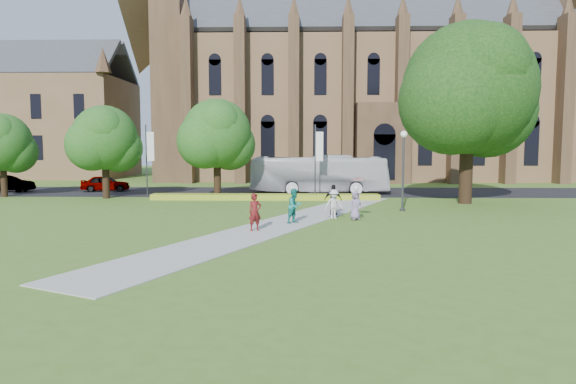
{
  "coord_description": "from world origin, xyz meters",
  "views": [
    {
      "loc": [
        0.85,
        -27.1,
        4.31
      ],
      "look_at": [
        0.08,
        2.5,
        1.6
      ],
      "focal_mm": 32.0,
      "sensor_mm": 36.0,
      "label": 1
    }
  ],
  "objects_px": {
    "large_tree": "(468,89)",
    "pedestrian_0": "(255,212)",
    "car_1": "(7,184)",
    "tour_coach": "(319,174)",
    "streetlamp": "(403,161)",
    "car_0": "(105,183)"
  },
  "relations": [
    {
      "from": "streetlamp",
      "to": "tour_coach",
      "type": "height_order",
      "value": "streetlamp"
    },
    {
      "from": "large_tree",
      "to": "car_0",
      "type": "relative_size",
      "value": 3.04
    },
    {
      "from": "streetlamp",
      "to": "pedestrian_0",
      "type": "xyz_separation_m",
      "value": [
        -8.96,
        -8.22,
        -2.32
      ]
    },
    {
      "from": "large_tree",
      "to": "pedestrian_0",
      "type": "distance_m",
      "value": 20.63
    },
    {
      "from": "tour_coach",
      "to": "pedestrian_0",
      "type": "distance_m",
      "value": 20.77
    },
    {
      "from": "pedestrian_0",
      "to": "tour_coach",
      "type": "bearing_deg",
      "value": 49.42
    },
    {
      "from": "car_0",
      "to": "tour_coach",
      "type": "bearing_deg",
      "value": -105.32
    },
    {
      "from": "car_0",
      "to": "pedestrian_0",
      "type": "relative_size",
      "value": 2.31
    },
    {
      "from": "tour_coach",
      "to": "large_tree",
      "type": "bearing_deg",
      "value": -123.75
    },
    {
      "from": "large_tree",
      "to": "car_0",
      "type": "xyz_separation_m",
      "value": [
        -30.43,
        9.17,
        -7.61
      ]
    },
    {
      "from": "car_0",
      "to": "car_1",
      "type": "height_order",
      "value": "car_1"
    },
    {
      "from": "large_tree",
      "to": "pedestrian_0",
      "type": "relative_size",
      "value": 7.04
    },
    {
      "from": "large_tree",
      "to": "pedestrian_0",
      "type": "xyz_separation_m",
      "value": [
        -14.46,
        -12.72,
        -7.39
      ]
    },
    {
      "from": "streetlamp",
      "to": "large_tree",
      "type": "xyz_separation_m",
      "value": [
        5.5,
        4.5,
        5.07
      ]
    },
    {
      "from": "large_tree",
      "to": "tour_coach",
      "type": "relative_size",
      "value": 1.08
    },
    {
      "from": "tour_coach",
      "to": "car_1",
      "type": "bearing_deg",
      "value": 91.07
    },
    {
      "from": "streetlamp",
      "to": "car_0",
      "type": "distance_m",
      "value": 28.54
    },
    {
      "from": "large_tree",
      "to": "car_1",
      "type": "distance_m",
      "value": 40.77
    },
    {
      "from": "car_0",
      "to": "pedestrian_0",
      "type": "bearing_deg",
      "value": -154.86
    },
    {
      "from": "tour_coach",
      "to": "car_0",
      "type": "xyz_separation_m",
      "value": [
        -19.88,
        1.51,
        -0.97
      ]
    },
    {
      "from": "car_1",
      "to": "pedestrian_0",
      "type": "bearing_deg",
      "value": -135.69
    },
    {
      "from": "tour_coach",
      "to": "car_1",
      "type": "height_order",
      "value": "tour_coach"
    }
  ]
}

